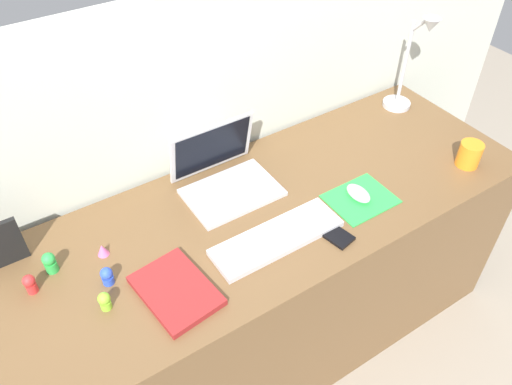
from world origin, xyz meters
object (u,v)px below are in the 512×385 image
Objects in this scene: toy_figurine_green at (50,262)px; coffee_mug at (469,154)px; notebook_pad at (176,290)px; toy_figurine_red at (30,283)px; picture_frame at (1,245)px; toy_figurine_pink at (102,250)px; keyboard at (277,238)px; cell_phone at (332,233)px; desk_lamp at (411,67)px; toy_figurine_lime at (105,301)px; laptop at (223,172)px; mouse at (358,193)px; toy_figurine_blue at (107,276)px.

coffee_mug is at bearing -13.18° from toy_figurine_green.
toy_figurine_red is at bearing 139.49° from notebook_pad.
picture_frame is 3.99× the size of toy_figurine_pink.
cell_phone is at bearing -24.68° from keyboard.
coffee_mug is (-0.06, -0.38, -0.15)m from desk_lamp.
toy_figurine_red is (-0.32, 0.22, 0.02)m from notebook_pad.
toy_figurine_lime is at bearing -108.16° from toy_figurine_pink.
toy_figurine_green is at bearing -174.90° from laptop.
mouse is 1.70× the size of toy_figurine_lime.
desk_lamp is 1.33m from toy_figurine_blue.
desk_lamp is at bearing 20.54° from keyboard.
laptop is 1.25× the size of notebook_pad.
toy_figurine_pink is at bearing -170.71° from laptop.
picture_frame is at bearing 161.62° from mouse.
toy_figurine_pink is at bearing 6.00° from toy_figurine_red.
keyboard is at bearing -22.74° from toy_figurine_green.
cell_phone is 0.61m from coffee_mug.
mouse is at bearing 170.16° from coffee_mug.
laptop is 0.46m from toy_figurine_pink.
coffee_mug is at bearing -25.76° from laptop.
laptop is 3.12× the size of mouse.
toy_figurine_lime is 1.50× the size of toy_figurine_pink.
coffee_mug is at bearing -10.95° from toy_figurine_red.
toy_figurine_red is (-1.43, 0.28, -0.01)m from coffee_mug.
toy_figurine_green is at bearing -44.86° from picture_frame.
desk_lamp reaches higher than toy_figurine_red.
coffee_mug is at bearing -5.18° from toy_figurine_lime.
coffee_mug is 1.40m from toy_figurine_green.
toy_figurine_lime is (-1.34, -0.26, -0.16)m from desk_lamp.
laptop is 0.31m from keyboard.
toy_figurine_green is (-0.26, 0.26, 0.02)m from notebook_pad.
laptop reaches higher than cell_phone.
laptop reaches higher than toy_figurine_red.
coffee_mug is at bearing -5.09° from keyboard.
toy_figurine_green reaches higher than toy_figurine_red.
toy_figurine_green is at bearing 171.76° from toy_figurine_pink.
desk_lamp is at bearing 2.34° from toy_figurine_green.
toy_figurine_pink is (0.14, -0.02, -0.02)m from toy_figurine_green.
notebook_pad is at bearing -33.85° from toy_figurine_red.
toy_figurine_green is at bearing 32.72° from toy_figurine_red.
cell_phone is at bearing -18.83° from toy_figurine_red.
cell_phone is at bearing -150.38° from desk_lamp.
toy_figurine_red reaches higher than toy_figurine_lime.
toy_figurine_blue and toy_figurine_lime have the same top height.
toy_figurine_lime is (-0.04, -0.08, 0.00)m from toy_figurine_blue.
keyboard is 0.33m from mouse.
toy_figurine_green reaches higher than notebook_pad.
toy_figurine_lime is (-0.18, 0.06, 0.02)m from notebook_pad.
coffee_mug reaches higher than toy_figurine_green.
toy_figurine_red is 0.21m from toy_figurine_pink.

